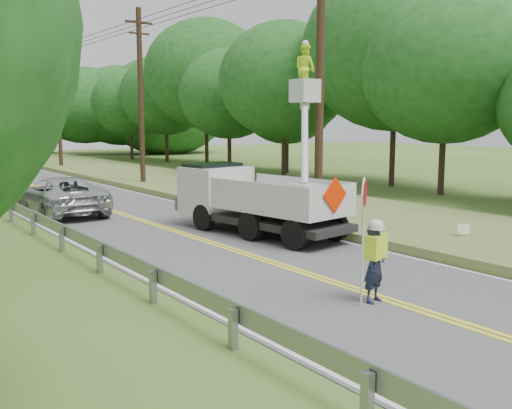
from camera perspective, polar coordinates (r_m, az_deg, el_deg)
ground at (r=11.92m, az=17.50°, el=-10.55°), size 140.00×140.00×0.00m
road at (r=22.88m, az=-11.86°, el=-1.36°), size 7.20×96.00×0.03m
guardrail at (r=22.37m, az=-22.29°, el=-0.62°), size 0.18×48.00×0.77m
utility_poles at (r=27.60m, az=-5.14°, el=11.35°), size 1.60×43.30×10.00m
tall_grass_verge at (r=26.51m, az=2.26°, el=0.42°), size 7.00×96.00×0.30m
treeline_right at (r=40.26m, az=2.97°, el=12.31°), size 11.52×52.22×12.48m
flagger at (r=12.19m, az=11.67°, el=-5.19°), size 1.05×0.53×2.65m
bucket_truck at (r=19.79m, az=-0.83°, el=1.63°), size 4.12×6.68×6.39m
suv_silver at (r=24.56m, az=-18.77°, el=0.85°), size 2.54×5.49×1.53m
suv_darkgrey at (r=33.18m, az=-23.45°, el=2.43°), size 3.54×5.67×1.53m
yard_sign at (r=18.61m, az=19.81°, el=-2.43°), size 0.44×0.16×0.66m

